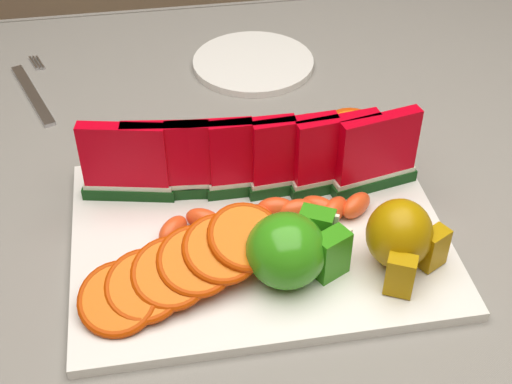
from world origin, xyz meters
The scene contains 11 objects.
table centered at (0.00, 0.00, 0.65)m, with size 1.40×0.90×0.75m.
tablecloth centered at (0.00, 0.00, 0.72)m, with size 1.53×1.03×0.20m.
platter centered at (0.03, -0.07, 0.76)m, with size 0.40×0.30×0.01m.
apple_cluster centered at (0.05, -0.13, 0.80)m, with size 0.11×0.09×0.07m.
pear_cluster centered at (0.16, -0.14, 0.81)m, with size 0.09×0.09×0.08m.
side_plate centered at (0.09, 0.30, 0.76)m, with size 0.23×0.23×0.01m.
fork centered at (-0.23, 0.28, 0.76)m, with size 0.07×0.19×0.00m.
watermelon_row centered at (0.04, 0.00, 0.82)m, with size 0.39×0.07×0.10m.
orange_fan_front centered at (-0.05, -0.13, 0.80)m, with size 0.23×0.14×0.06m.
orange_fan_back centered at (0.05, 0.05, 0.79)m, with size 0.34×0.11×0.05m.
tangerine_segments centered at (0.04, -0.06, 0.78)m, with size 0.25×0.07×0.03m.
Camera 1 is at (-0.07, -0.62, 1.30)m, focal length 50.00 mm.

